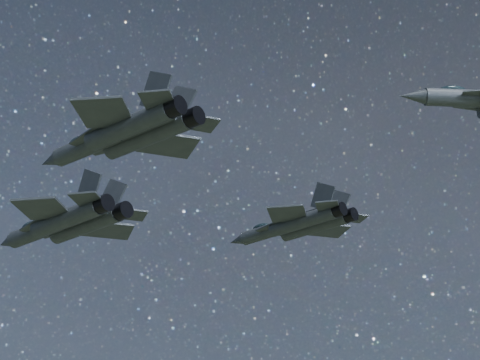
% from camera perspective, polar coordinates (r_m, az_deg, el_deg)
% --- Properties ---
extents(jet_lead, '(19.05, 12.52, 4.89)m').
position_cam_1_polar(jet_lead, '(77.25, -12.20, -2.94)').
color(jet_lead, '#2D3338').
extents(jet_left, '(16.57, 10.86, 4.27)m').
position_cam_1_polar(jet_left, '(83.61, 4.20, -3.14)').
color(jet_left, '#2D3338').
extents(jet_right, '(16.31, 10.84, 4.15)m').
position_cam_1_polar(jet_right, '(58.14, -8.10, 3.35)').
color(jet_right, '#2D3338').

